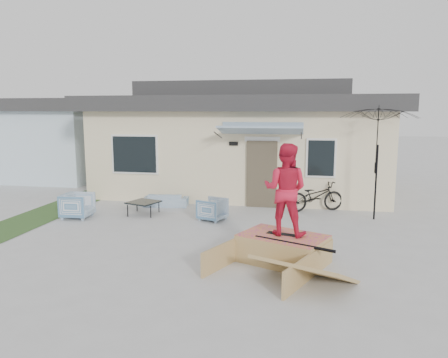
% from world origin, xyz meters
% --- Properties ---
extents(ground, '(90.00, 90.00, 0.00)m').
position_xyz_m(ground, '(0.00, 0.00, 0.00)').
color(ground, '#ABABAB').
rests_on(ground, ground).
extents(grass_strip, '(1.40, 8.00, 0.01)m').
position_xyz_m(grass_strip, '(-5.20, 2.00, 0.00)').
color(grass_strip, '#2A4921').
rests_on(grass_strip, ground).
extents(house, '(10.80, 8.49, 4.10)m').
position_xyz_m(house, '(0.00, 7.99, 1.94)').
color(house, beige).
rests_on(house, ground).
extents(neighbor_house, '(8.60, 7.60, 3.50)m').
position_xyz_m(neighbor_house, '(-10.50, 10.00, 1.78)').
color(neighbor_house, silver).
rests_on(neighbor_house, ground).
extents(loveseat, '(1.45, 0.60, 0.55)m').
position_xyz_m(loveseat, '(-2.01, 4.03, 0.27)').
color(loveseat, teal).
rests_on(loveseat, ground).
extents(armchair_left, '(0.77, 0.81, 0.79)m').
position_xyz_m(armchair_left, '(-3.99, 2.10, 0.40)').
color(armchair_left, teal).
rests_on(armchair_left, ground).
extents(armchair_right, '(0.82, 0.84, 0.69)m').
position_xyz_m(armchair_right, '(-0.18, 2.56, 0.34)').
color(armchair_right, teal).
rests_on(armchair_right, ground).
extents(coffee_table, '(1.00, 1.00, 0.39)m').
position_xyz_m(coffee_table, '(-2.31, 2.85, 0.19)').
color(coffee_table, black).
rests_on(coffee_table, ground).
extents(bicycle, '(1.87, 1.26, 1.13)m').
position_xyz_m(bicycle, '(2.66, 4.21, 0.57)').
color(bicycle, black).
rests_on(bicycle, ground).
extents(patio_umbrella, '(2.64, 2.55, 2.20)m').
position_xyz_m(patio_umbrella, '(4.28, 3.51, 1.75)').
color(patio_umbrella, black).
rests_on(patio_umbrella, ground).
extents(skate_ramp, '(2.38, 2.66, 0.55)m').
position_xyz_m(skate_ramp, '(1.93, -0.42, 0.27)').
color(skate_ramp, '#A3824C').
rests_on(skate_ramp, ground).
extents(skateboard, '(0.75, 0.36, 0.05)m').
position_xyz_m(skateboard, '(1.95, -0.37, 0.57)').
color(skateboard, black).
rests_on(skateboard, skate_ramp).
extents(skater, '(1.02, 0.86, 1.84)m').
position_xyz_m(skater, '(1.95, -0.37, 1.51)').
color(skater, red).
rests_on(skater, skateboard).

